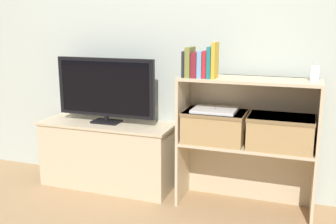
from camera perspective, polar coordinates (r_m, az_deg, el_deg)
ground_plane at (r=2.97m, az=-1.08°, el=-13.16°), size 16.00×16.00×0.00m
wall_back at (r=3.05m, az=1.54°, el=10.90°), size 10.00×0.05×2.40m
tv_stand at (r=3.23m, az=-8.73°, el=-6.05°), size 1.08×0.39×0.53m
tv at (r=3.10m, az=-9.08°, el=3.39°), size 0.82×0.14×0.51m
bookshelf_lower_tier at (r=2.93m, az=11.32°, el=-7.43°), size 0.95×0.33×0.47m
bookshelf_upper_tier at (r=2.80m, az=11.74°, el=1.58°), size 0.95×0.33×0.46m
book_charcoal at (r=2.73m, az=2.50°, el=6.98°), size 0.02×0.12×0.18m
book_olive at (r=2.72m, az=3.21°, el=7.25°), size 0.04×0.15×0.21m
book_maroon at (r=2.71m, az=4.05°, el=6.84°), size 0.04×0.13×0.17m
book_skyblue at (r=2.70m, az=4.84°, el=6.91°), size 0.03×0.13×0.18m
book_crimson at (r=2.69m, az=5.52°, el=6.91°), size 0.03×0.12×0.18m
book_teal at (r=2.68m, az=6.19°, el=7.18°), size 0.03×0.13×0.21m
book_mustard at (r=2.68m, az=6.83°, el=7.46°), size 0.03×0.13×0.24m
baby_monitor at (r=2.68m, az=20.55°, el=5.25°), size 0.05×0.03×0.13m
storage_basket_left at (r=2.80m, az=6.77°, el=-1.90°), size 0.43×0.30×0.22m
storage_basket_right at (r=2.74m, az=16.03°, el=-2.65°), size 0.43×0.30×0.22m
laptop at (r=2.78m, az=6.83°, el=0.31°), size 0.30×0.25×0.02m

